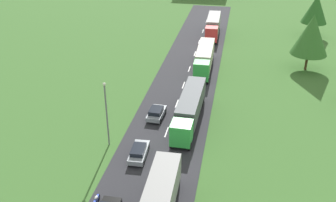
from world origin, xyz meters
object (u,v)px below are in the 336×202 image
tree_pine (311,35)px  car_fourth (156,113)px  truck_third (204,58)px  truck_fourth (213,25)px  lamppost_second (106,111)px  tree_oak (316,9)px  car_third (139,152)px  motorcycle_courier (96,201)px  truck_second (190,108)px

tree_pine → car_fourth: bearing=-135.9°
truck_third → truck_fourth: bearing=90.4°
lamppost_second → tree_oak: (28.88, 46.49, 1.28)m
car_fourth → car_third: bearing=-90.3°
lamppost_second → car_fourth: bearing=59.7°
motorcycle_courier → tree_oak: 62.78m
car_third → truck_third: bearing=80.4°
truck_fourth → tree_oak: 20.96m
motorcycle_courier → tree_oak: bearing=64.6°
car_third → tree_oak: (24.76, 48.35, 5.02)m
motorcycle_courier → tree_oak: (26.82, 56.52, 5.27)m
truck_second → tree_oak: bearing=62.7°
truck_second → tree_oak: (20.31, 39.40, 3.76)m
car_third → car_fourth: car_fourth is taller
car_fourth → lamppost_second: lamppost_second is taller
car_fourth → tree_oak: (24.71, 39.36, 5.00)m
car_fourth → truck_fourth: bearing=83.1°
motorcycle_courier → lamppost_second: (-2.06, 10.03, 3.99)m
truck_second → tree_oak: 44.48m
tree_oak → motorcycle_courier: bearing=-115.4°
truck_third → car_fourth: (-4.45, -17.63, -1.30)m
truck_third → tree_oak: (20.25, 21.72, 3.70)m
truck_second → car_fourth: truck_second is taller
car_third → lamppost_second: (-4.12, 1.87, 3.74)m
car_third → truck_second: bearing=63.6°
lamppost_second → tree_pine: tree_pine is taller
truck_third → truck_fourth: (-0.12, 18.41, 0.08)m
car_third → car_fourth: 9.00m
lamppost_second → truck_second: bearing=39.6°
lamppost_second → car_third: bearing=-24.4°
tree_oak → truck_third: bearing=-133.0°
truck_fourth → car_third: truck_fourth is taller
truck_third → truck_fourth: size_ratio=1.04×
truck_third → car_third: (-4.50, -26.63, -1.32)m
truck_fourth → motorcycle_courier: truck_fourth is taller
truck_second → car_third: truck_second is taller
truck_second → car_third: size_ratio=3.13×
car_fourth → tree_oak: bearing=57.9°
car_third → car_fourth: (0.05, 9.00, 0.02)m
truck_second → tree_pine: 27.18m
truck_third → tree_pine: tree_pine is taller
truck_fourth → car_third: size_ratio=2.75×
truck_fourth → tree_oak: tree_oak is taller
tree_oak → truck_second: bearing=-117.3°
truck_fourth → motorcycle_courier: 53.62m
truck_second → truck_third: size_ratio=1.10×
car_fourth → lamppost_second: 9.06m
truck_fourth → lamppost_second: size_ratio=1.48×
truck_third → tree_oak: bearing=47.0°
car_third → motorcycle_courier: bearing=-104.2°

